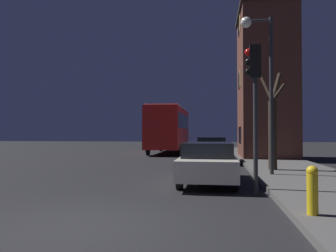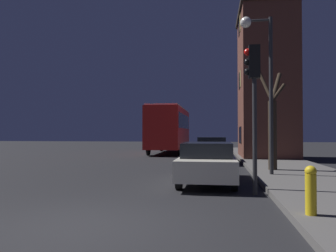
{
  "view_description": "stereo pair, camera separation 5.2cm",
  "coord_description": "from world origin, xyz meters",
  "px_view_note": "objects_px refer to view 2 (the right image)",
  "views": [
    {
      "loc": [
        2.28,
        -5.58,
        1.66
      ],
      "look_at": [
        -0.01,
        10.19,
        2.02
      ],
      "focal_mm": 35.0,
      "sensor_mm": 36.0,
      "label": 1
    },
    {
      "loc": [
        2.34,
        -5.58,
        1.66
      ],
      "look_at": [
        -0.01,
        10.19,
        2.02
      ],
      "focal_mm": 35.0,
      "sensor_mm": 36.0,
      "label": 2
    }
  ],
  "objects_px": {
    "streetlamp": "(261,66)",
    "fire_hydrant": "(311,189)",
    "bus": "(169,126)",
    "car_mid_lane": "(212,149)",
    "traffic_light": "(253,87)",
    "car_near_lane": "(208,162)",
    "bare_tree": "(272,121)"
  },
  "relations": [
    {
      "from": "bare_tree",
      "to": "fire_hydrant",
      "type": "xyz_separation_m",
      "value": [
        -0.59,
        -7.82,
        -1.53
      ]
    },
    {
      "from": "bare_tree",
      "to": "car_mid_lane",
      "type": "height_order",
      "value": "bare_tree"
    },
    {
      "from": "fire_hydrant",
      "to": "bus",
      "type": "bearing_deg",
      "value": 105.12
    },
    {
      "from": "traffic_light",
      "to": "car_near_lane",
      "type": "relative_size",
      "value": 0.9
    },
    {
      "from": "bare_tree",
      "to": "car_near_lane",
      "type": "relative_size",
      "value": 0.95
    },
    {
      "from": "fire_hydrant",
      "to": "car_near_lane",
      "type": "bearing_deg",
      "value": 113.34
    },
    {
      "from": "streetlamp",
      "to": "fire_hydrant",
      "type": "distance_m",
      "value": 7.07
    },
    {
      "from": "car_near_lane",
      "to": "traffic_light",
      "type": "bearing_deg",
      "value": -55.25
    },
    {
      "from": "car_mid_lane",
      "to": "fire_hydrant",
      "type": "height_order",
      "value": "car_mid_lane"
    },
    {
      "from": "bus",
      "to": "traffic_light",
      "type": "bearing_deg",
      "value": -74.76
    },
    {
      "from": "bus",
      "to": "bare_tree",
      "type": "bearing_deg",
      "value": -64.5
    },
    {
      "from": "streetlamp",
      "to": "bus",
      "type": "bearing_deg",
      "value": 110.7
    },
    {
      "from": "car_near_lane",
      "to": "fire_hydrant",
      "type": "xyz_separation_m",
      "value": [
        2.02,
        -4.67,
        -0.08
      ]
    },
    {
      "from": "streetlamp",
      "to": "bare_tree",
      "type": "xyz_separation_m",
      "value": [
        0.65,
        1.7,
        -2.02
      ]
    },
    {
      "from": "bus",
      "to": "car_mid_lane",
      "type": "xyz_separation_m",
      "value": [
        3.66,
        -8.53,
        -1.49
      ]
    },
    {
      "from": "bare_tree",
      "to": "fire_hydrant",
      "type": "relative_size",
      "value": 4.74
    },
    {
      "from": "traffic_light",
      "to": "fire_hydrant",
      "type": "bearing_deg",
      "value": -75.64
    },
    {
      "from": "bus",
      "to": "fire_hydrant",
      "type": "distance_m",
      "value": 21.71
    },
    {
      "from": "bare_tree",
      "to": "bus",
      "type": "distance_m",
      "value": 14.49
    },
    {
      "from": "streetlamp",
      "to": "fire_hydrant",
      "type": "relative_size",
      "value": 6.49
    },
    {
      "from": "streetlamp",
      "to": "car_near_lane",
      "type": "relative_size",
      "value": 1.3
    },
    {
      "from": "streetlamp",
      "to": "car_near_lane",
      "type": "bearing_deg",
      "value": -143.56
    },
    {
      "from": "traffic_light",
      "to": "car_mid_lane",
      "type": "height_order",
      "value": "traffic_light"
    },
    {
      "from": "fire_hydrant",
      "to": "bare_tree",
      "type": "bearing_deg",
      "value": 85.68
    },
    {
      "from": "streetlamp",
      "to": "bare_tree",
      "type": "distance_m",
      "value": 2.72
    },
    {
      "from": "traffic_light",
      "to": "fire_hydrant",
      "type": "distance_m",
      "value": 3.69
    },
    {
      "from": "bare_tree",
      "to": "fire_hydrant",
      "type": "height_order",
      "value": "bare_tree"
    },
    {
      "from": "traffic_light",
      "to": "bus",
      "type": "relative_size",
      "value": 0.44
    },
    {
      "from": "car_near_lane",
      "to": "fire_hydrant",
      "type": "distance_m",
      "value": 5.09
    },
    {
      "from": "bus",
      "to": "car_mid_lane",
      "type": "bearing_deg",
      "value": -66.75
    },
    {
      "from": "streetlamp",
      "to": "car_near_lane",
      "type": "xyz_separation_m",
      "value": [
        -1.96,
        -1.44,
        -3.47
      ]
    },
    {
      "from": "streetlamp",
      "to": "car_near_lane",
      "type": "height_order",
      "value": "streetlamp"
    }
  ]
}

